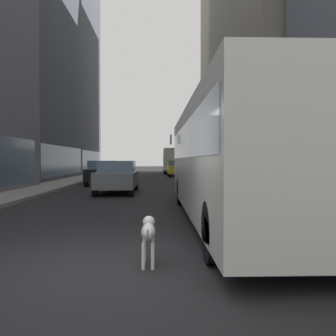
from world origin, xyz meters
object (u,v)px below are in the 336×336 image
car_black_suv (103,173)px  dalmatian_dog (148,232)px  transit_bus (231,155)px  car_yellow_taxi (177,168)px  car_grey_wagon (118,177)px  box_truck (173,160)px

car_black_suv → dalmatian_dog: size_ratio=4.47×
transit_bus → dalmatian_dog: transit_bus is taller
car_yellow_taxi → dalmatian_dog: bearing=-94.0°
car_grey_wagon → box_truck: size_ratio=0.63×
dalmatian_dog → car_grey_wagon: bearing=98.2°
car_black_suv → box_truck: bearing=74.5°
transit_bus → box_truck: (0.00, 34.76, -0.11)m
transit_bus → dalmatian_dog: size_ratio=11.98×
car_black_suv → dalmatian_dog: 19.08m
transit_bus → car_black_suv: 15.65m
box_truck → dalmatian_dog: 39.01m
car_grey_wagon → car_black_suv: (-1.60, 6.09, -0.00)m
transit_bus → box_truck: 34.76m
car_grey_wagon → box_truck: (4.00, 26.26, 0.84)m
car_black_suv → box_truck: size_ratio=0.57×
box_truck → dalmatian_dog: bearing=-93.2°
car_grey_wagon → dalmatian_dog: (1.83, -12.67, -0.31)m
car_yellow_taxi → car_grey_wagon: bearing=-102.2°
transit_bus → box_truck: bearing=90.0°
car_grey_wagon → dalmatian_dog: car_grey_wagon is taller
dalmatian_dog → car_yellow_taxi: bearing=86.0°
box_truck → car_grey_wagon: bearing=-98.7°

